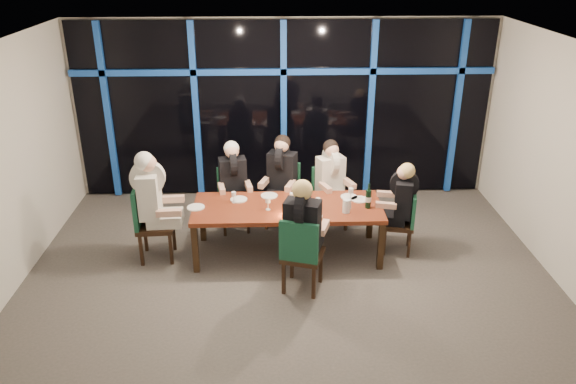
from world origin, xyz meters
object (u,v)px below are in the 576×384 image
object	(u,v)px
chair_far_right	(328,194)
diner_near_mid	(303,219)
chair_far_left	(233,195)
chair_end_left	(148,219)
chair_near_mid	(301,252)
chair_end_right	(404,219)
water_pitcher	(346,206)
wine_bottle	(368,199)
diner_far_right	(331,172)
diner_end_left	(152,191)
diner_far_left	(233,174)
chair_far_mid	(283,191)
diner_far_mid	(281,169)
dining_table	(288,210)
diner_end_right	(401,195)

from	to	relation	value
chair_far_right	diner_near_mid	size ratio (longest dim) A/B	0.95
chair_far_left	chair_far_right	world-z (taller)	chair_far_right
chair_end_left	chair_near_mid	xyz separation A→B (m)	(2.05, -0.91, -0.02)
chair_end_right	water_pitcher	bearing A→B (deg)	-61.68
diner_near_mid	wine_bottle	xyz separation A→B (m)	(0.93, 0.79, -0.11)
diner_far_right	diner_end_left	xyz separation A→B (m)	(-2.50, -0.83, 0.10)
diner_far_right	wine_bottle	size ratio (longest dim) A/B	2.64
diner_near_mid	chair_end_right	bearing A→B (deg)	-131.06
chair_far_left	diner_far_left	bearing A→B (deg)	-90.00
chair_end_right	diner_far_right	size ratio (longest dim) A/B	0.98
chair_near_mid	diner_far_right	distance (m)	1.86
diner_near_mid	chair_far_right	bearing A→B (deg)	-88.15
chair_end_left	diner_near_mid	bearing A→B (deg)	-114.77
chair_far_mid	chair_end_left	size ratio (longest dim) A/B	0.93
chair_end_left	diner_far_right	world-z (taller)	diner_far_right
chair_end_left	diner_far_mid	world-z (taller)	diner_far_mid
dining_table	diner_far_right	world-z (taller)	diner_far_right
diner_far_mid	diner_end_right	xyz separation A→B (m)	(1.64, -0.82, -0.08)
diner_near_mid	water_pitcher	world-z (taller)	diner_near_mid
water_pitcher	diner_near_mid	bearing A→B (deg)	-140.02
chair_far_right	chair_near_mid	distance (m)	1.89
chair_far_left	diner_far_right	bearing A→B (deg)	-13.72
diner_far_mid	diner_far_right	distance (m)	0.75
chair_near_mid	diner_end_right	xyz separation A→B (m)	(1.44, 1.01, 0.30)
diner_far_right	diner_near_mid	bearing A→B (deg)	-128.36
diner_far_left	diner_end_left	xyz separation A→B (m)	(-1.03, -0.82, 0.10)
diner_end_right	diner_near_mid	xyz separation A→B (m)	(-1.41, -0.92, 0.11)
diner_far_mid	water_pitcher	size ratio (longest dim) A/B	5.23
chair_far_right	diner_far_right	world-z (taller)	diner_far_right
chair_end_left	wine_bottle	distance (m)	3.02
diner_far_mid	diner_near_mid	xyz separation A→B (m)	(0.23, -1.74, 0.04)
diner_end_left	diner_end_right	distance (m)	3.40
diner_end_left	diner_near_mid	world-z (taller)	diner_end_left
chair_far_left	diner_far_right	xyz separation A→B (m)	(1.49, -0.07, 0.38)
dining_table	chair_near_mid	xyz separation A→B (m)	(0.14, -0.96, -0.10)
diner_end_left	wine_bottle	world-z (taller)	diner_end_left
chair_near_mid	diner_far_left	size ratio (longest dim) A/B	1.11
chair_far_left	diner_end_left	world-z (taller)	diner_end_left
diner_end_right	diner_near_mid	distance (m)	1.69
diner_end_left	wine_bottle	xyz separation A→B (m)	(2.92, -0.04, -0.14)
chair_end_left	chair_far_left	bearing A→B (deg)	-53.72
chair_end_left	diner_near_mid	distance (m)	2.27
diner_end_left	diner_end_right	xyz separation A→B (m)	(3.39, 0.09, -0.15)
chair_far_left	diner_near_mid	xyz separation A→B (m)	(0.97, -1.73, 0.45)
chair_far_left	chair_end_right	distance (m)	2.59
diner_far_mid	diner_end_right	distance (m)	1.83
chair_far_left	wine_bottle	bearing A→B (deg)	-37.35
diner_far_left	diner_far_right	xyz separation A→B (m)	(1.47, 0.01, 0.00)
chair_far_mid	diner_end_left	world-z (taller)	diner_end_left
chair_end_left	diner_end_right	bearing A→B (deg)	-91.50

